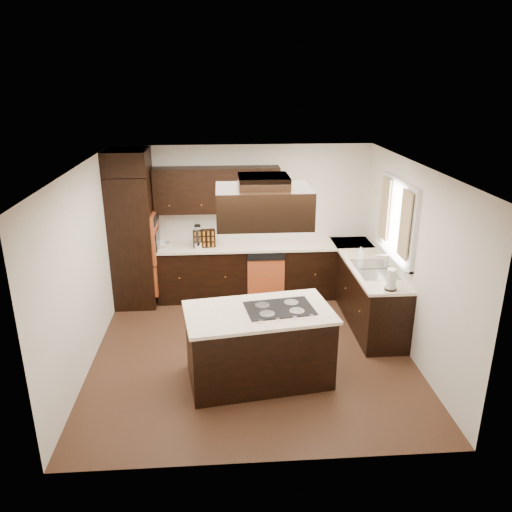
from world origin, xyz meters
name	(u,v)px	position (x,y,z in m)	size (l,w,h in m)	color
floor	(252,351)	(0.00, 0.00, -0.01)	(4.20, 4.20, 0.02)	brown
ceiling	(251,166)	(0.00, 0.00, 2.51)	(4.20, 4.20, 0.02)	white
wall_back	(244,220)	(0.00, 2.11, 1.25)	(4.20, 0.02, 2.50)	silver
wall_front	(267,350)	(0.00, -2.11, 1.25)	(4.20, 0.02, 2.50)	silver
wall_left	(83,269)	(-2.11, 0.00, 1.25)	(0.02, 4.20, 2.50)	silver
wall_right	(412,261)	(2.11, 0.00, 1.25)	(0.02, 4.20, 2.50)	silver
oven_column	(133,241)	(-1.78, 1.71, 1.06)	(0.65, 0.75, 2.12)	black
wall_oven_face	(155,237)	(-1.43, 1.71, 1.12)	(0.05, 0.62, 0.78)	#C15227
base_cabinets_back	(247,272)	(0.03, 1.80, 0.44)	(2.93, 0.60, 0.88)	black
base_cabinets_right	(365,290)	(1.80, 0.90, 0.44)	(0.60, 2.40, 0.88)	black
countertop_back	(247,246)	(0.03, 1.79, 0.90)	(2.93, 0.63, 0.04)	#FFECCD
countertop_right	(367,262)	(1.79, 0.90, 0.90)	(0.63, 2.40, 0.04)	#FFECCD
upper_cabinets	(217,190)	(-0.43, 1.93, 1.81)	(2.00, 0.34, 0.72)	black
dishwasher_front	(266,280)	(0.33, 1.50, 0.40)	(0.60, 0.05, 0.72)	#C15227
window_frame	(398,220)	(2.07, 0.55, 1.65)	(0.06, 1.32, 1.12)	silver
window_pane	(400,220)	(2.10, 0.55, 1.65)	(0.00, 1.20, 1.00)	white
curtain_left	(405,225)	(2.01, 0.13, 1.70)	(0.02, 0.34, 0.90)	beige
curtain_right	(385,209)	(2.01, 0.97, 1.70)	(0.02, 0.34, 0.90)	beige
sink_rim	(375,269)	(1.80, 0.55, 0.92)	(0.52, 0.84, 0.01)	silver
island	(259,347)	(0.04, -0.66, 0.44)	(1.67, 0.91, 0.88)	black
island_top	(259,312)	(0.04, -0.66, 0.90)	(1.73, 0.97, 0.04)	#FFECCD
cooktop	(279,308)	(0.29, -0.63, 0.93)	(0.79, 0.53, 0.01)	black
range_hood	(263,206)	(0.10, -0.55, 2.16)	(1.05, 0.72, 0.42)	black
hood_duct	(264,181)	(0.10, -0.55, 2.44)	(0.55, 0.50, 0.13)	black
blender_base	(198,245)	(-0.75, 1.69, 0.97)	(0.15, 0.15, 0.10)	silver
blender_pitcher	(198,234)	(-0.75, 1.69, 1.15)	(0.13, 0.13, 0.26)	silver
spice_rack	(204,238)	(-0.66, 1.72, 1.07)	(0.35, 0.09, 0.29)	black
mixing_bowl	(161,245)	(-1.36, 1.80, 0.95)	(0.28, 0.28, 0.07)	silver
soap_bottle	(360,253)	(1.71, 1.02, 1.01)	(0.08, 0.09, 0.19)	silver
paper_towel	(391,280)	(1.79, -0.17, 1.06)	(0.13, 0.13, 0.28)	silver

